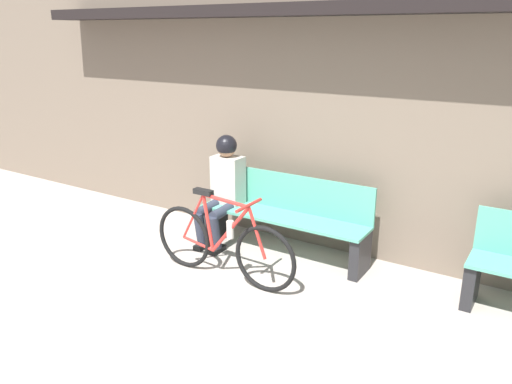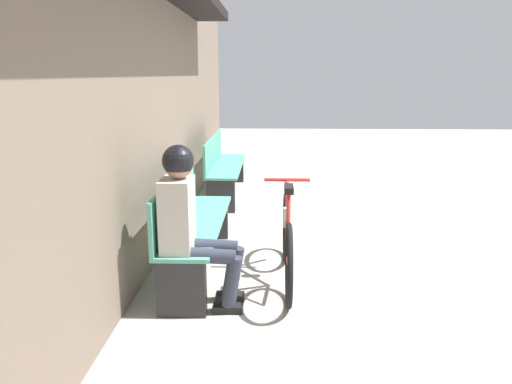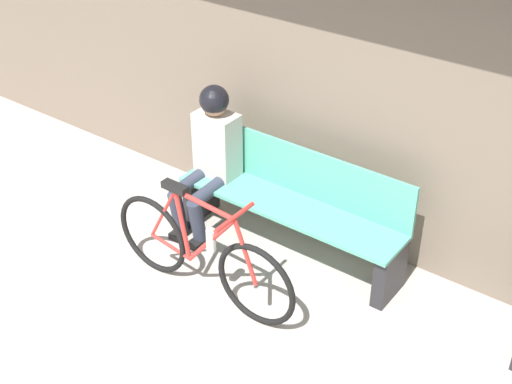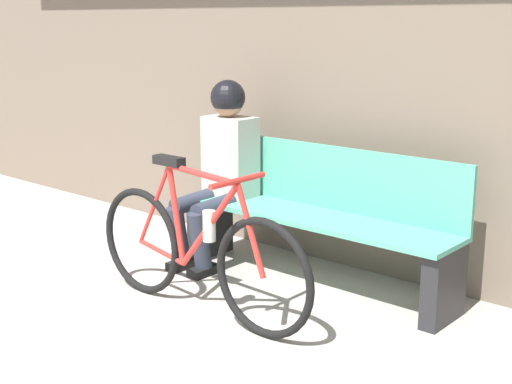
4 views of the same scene
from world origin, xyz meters
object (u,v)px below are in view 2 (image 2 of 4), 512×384
Objects in this scene: bicycle at (287,240)px; person_seated at (189,216)px; park_bench_near at (192,226)px; park_bench_far at (223,167)px.

bicycle is 0.95m from person_seated.
park_bench_near and park_bench_far have the same top height.
park_bench_near is 0.79m from person_seated.
person_seated is (-0.72, -0.11, 0.30)m from park_bench_near.
park_bench_near is 0.86m from bicycle.
person_seated reaches higher than park_bench_near.
bicycle is 0.82× the size of park_bench_far.
park_bench_near is 0.96× the size of park_bench_far.
park_bench_far is (3.55, 0.11, -0.29)m from person_seated.
park_bench_near is at bearing 8.33° from person_seated.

